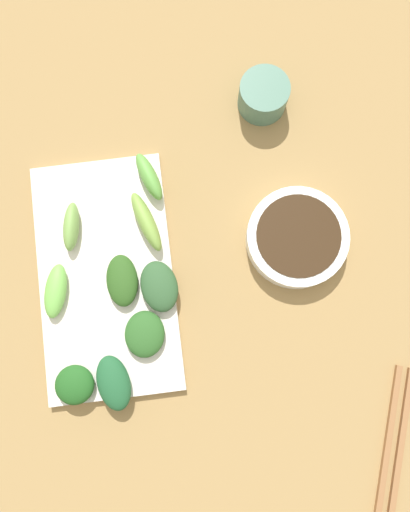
{
  "coord_description": "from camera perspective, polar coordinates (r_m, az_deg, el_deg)",
  "views": [
    {
      "loc": [
        0.0,
        0.1,
        0.75
      ],
      "look_at": [
        -0.01,
        -0.01,
        0.05
      ],
      "focal_mm": 36.54,
      "sensor_mm": 36.0,
      "label": 1
    }
  ],
  "objects": [
    {
      "name": "broccoli_stalk_7",
      "position": [
        0.74,
        -15.67,
        -3.66
      ],
      "size": [
        0.05,
        0.08,
        0.02
      ],
      "primitive_type": "ellipsoid",
      "rotation": [
        0.0,
        0.0,
        -0.22
      ],
      "color": "#6DB54A",
      "rests_on": "serving_plate"
    },
    {
      "name": "broccoli_stalk_1",
      "position": [
        0.73,
        -6.06,
        3.8
      ],
      "size": [
        0.05,
        0.09,
        0.03
      ],
      "primitive_type": "ellipsoid",
      "rotation": [
        0.0,
        0.0,
        0.31
      ],
      "color": "#7AA444",
      "rests_on": "serving_plate"
    },
    {
      "name": "tea_cup",
      "position": [
        0.79,
        6.77,
        17.07
      ],
      "size": [
        0.07,
        0.07,
        0.05
      ],
      "primitive_type": "cylinder",
      "color": "#4A7462",
      "rests_on": "tabletop"
    },
    {
      "name": "broccoli_leafy_2",
      "position": [
        0.71,
        -4.64,
        -3.29
      ],
      "size": [
        0.06,
        0.08,
        0.02
      ],
      "primitive_type": "ellipsoid",
      "rotation": [
        0.0,
        0.0,
        0.15
      ],
      "color": "#2E542F",
      "rests_on": "serving_plate"
    },
    {
      "name": "broccoli_leafy_3",
      "position": [
        0.73,
        -13.7,
        -13.5
      ],
      "size": [
        0.05,
        0.05,
        0.02
      ],
      "primitive_type": "ellipsoid",
      "rotation": [
        0.0,
        0.0,
        -0.03
      ],
      "color": "#1F561E",
      "rests_on": "serving_plate"
    },
    {
      "name": "broccoli_leafy_0",
      "position": [
        0.72,
        -8.67,
        -2.63
      ],
      "size": [
        0.04,
        0.07,
        0.02
      ],
      "primitive_type": "ellipsoid",
      "rotation": [
        0.0,
        0.0,
        -0.0
      ],
      "color": "#2A531C",
      "rests_on": "serving_plate"
    },
    {
      "name": "tabletop",
      "position": [
        0.75,
        -0.55,
        -1.12
      ],
      "size": [
        2.1,
        2.1,
        0.02
      ],
      "primitive_type": "cube",
      "color": "#977848",
      "rests_on": "ground"
    },
    {
      "name": "broccoli_stalk_4",
      "position": [
        0.74,
        -14.07,
        3.18
      ],
      "size": [
        0.03,
        0.07,
        0.03
      ],
      "primitive_type": "ellipsoid",
      "rotation": [
        0.0,
        0.0,
        -0.16
      ],
      "color": "#74A34D",
      "rests_on": "serving_plate"
    },
    {
      "name": "broccoli_leafy_6",
      "position": [
        0.72,
        -9.58,
        -13.49
      ],
      "size": [
        0.06,
        0.08,
        0.03
      ],
      "primitive_type": "ellipsoid",
      "rotation": [
        0.0,
        0.0,
        0.16
      ],
      "color": "#1F562F",
      "rests_on": "serving_plate"
    },
    {
      "name": "serving_plate",
      "position": [
        0.74,
        -10.35,
        -2.43
      ],
      "size": [
        0.19,
        0.34,
        0.01
      ],
      "primitive_type": "cube",
      "color": "silver",
      "rests_on": "tabletop"
    },
    {
      "name": "broccoli_stalk_8",
      "position": [
        0.74,
        -5.77,
        8.67
      ],
      "size": [
        0.05,
        0.08,
        0.03
      ],
      "primitive_type": "ellipsoid",
      "rotation": [
        0.0,
        0.0,
        0.33
      ],
      "color": "#5FA344",
      "rests_on": "serving_plate"
    },
    {
      "name": "broccoli_leafy_5",
      "position": [
        0.71,
        -6.23,
        -8.45
      ],
      "size": [
        0.06,
        0.07,
        0.02
      ],
      "primitive_type": "ellipsoid",
      "rotation": [
        0.0,
        0.0,
        -0.13
      ],
      "color": "#2A5A24",
      "rests_on": "serving_plate"
    },
    {
      "name": "sauce_bowl",
      "position": [
        0.74,
        10.4,
        2.04
      ],
      "size": [
        0.14,
        0.14,
        0.03
      ],
      "color": "white",
      "rests_on": "tabletop"
    },
    {
      "name": "chopsticks",
      "position": [
        0.79,
        20.23,
        -19.48
      ],
      "size": [
        0.1,
        0.23,
        0.01
      ],
      "rotation": [
        0.0,
        0.0,
        -0.33
      ],
      "color": "#90613A",
      "rests_on": "tabletop"
    }
  ]
}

